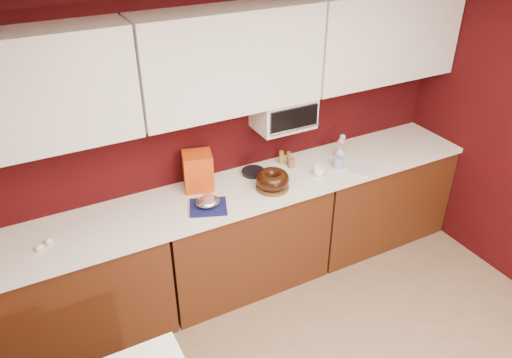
{
  "coord_description": "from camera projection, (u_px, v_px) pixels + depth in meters",
  "views": [
    {
      "loc": [
        -1.39,
        -0.93,
        2.9
      ],
      "look_at": [
        0.07,
        1.84,
        1.02
      ],
      "focal_mm": 35.0,
      "sensor_mm": 36.0,
      "label": 1
    }
  ],
  "objects": [
    {
      "name": "wall_back",
      "position": [
        223.0,
        131.0,
        3.82
      ],
      "size": [
        4.0,
        0.02,
        2.5
      ],
      "primitive_type": "cube",
      "color": "#360708",
      "rests_on": "floor"
    },
    {
      "name": "base_cabinet_left",
      "position": [
        71.0,
        294.0,
        3.47
      ],
      "size": [
        1.31,
        0.58,
        0.86
      ],
      "primitive_type": "cube",
      "color": "#4B230F",
      "rests_on": "floor"
    },
    {
      "name": "base_cabinet_center",
      "position": [
        242.0,
        239.0,
        4.0
      ],
      "size": [
        1.31,
        0.58,
        0.86
      ],
      "primitive_type": "cube",
      "color": "#4B230F",
      "rests_on": "floor"
    },
    {
      "name": "base_cabinet_right",
      "position": [
        373.0,
        196.0,
        4.54
      ],
      "size": [
        1.31,
        0.58,
        0.86
      ],
      "primitive_type": "cube",
      "color": "#4B230F",
      "rests_on": "floor"
    },
    {
      "name": "countertop",
      "position": [
        241.0,
        191.0,
        3.77
      ],
      "size": [
        4.0,
        0.62,
        0.04
      ],
      "primitive_type": "cube",
      "color": "white",
      "rests_on": "base_cabinet_center"
    },
    {
      "name": "upper_cabinet_left",
      "position": [
        19.0,
        94.0,
        2.85
      ],
      "size": [
        1.31,
        0.33,
        0.7
      ],
      "primitive_type": "cube",
      "color": "white",
      "rests_on": "wall_back"
    },
    {
      "name": "upper_cabinet_center",
      "position": [
        230.0,
        60.0,
        3.38
      ],
      "size": [
        1.31,
        0.33,
        0.7
      ],
      "primitive_type": "cube",
      "color": "white",
      "rests_on": "wall_back"
    },
    {
      "name": "upper_cabinet_right",
      "position": [
        383.0,
        36.0,
        3.92
      ],
      "size": [
        1.31,
        0.33,
        0.7
      ],
      "primitive_type": "cube",
      "color": "white",
      "rests_on": "wall_back"
    },
    {
      "name": "toaster_oven",
      "position": [
        283.0,
        112.0,
        3.82
      ],
      "size": [
        0.45,
        0.3,
        0.25
      ],
      "primitive_type": "cube",
      "color": "white",
      "rests_on": "upper_cabinet_center"
    },
    {
      "name": "toaster_oven_door",
      "position": [
        294.0,
        119.0,
        3.7
      ],
      "size": [
        0.4,
        0.02,
        0.18
      ],
      "primitive_type": "cube",
      "color": "black",
      "rests_on": "toaster_oven"
    },
    {
      "name": "toaster_oven_handle",
      "position": [
        295.0,
        129.0,
        3.73
      ],
      "size": [
        0.42,
        0.02,
        0.02
      ],
      "primitive_type": "cylinder",
      "rotation": [
        0.0,
        1.57,
        0.0
      ],
      "color": "silver",
      "rests_on": "toaster_oven"
    },
    {
      "name": "cake_base",
      "position": [
        272.0,
        187.0,
        3.76
      ],
      "size": [
        0.31,
        0.31,
        0.02
      ],
      "primitive_type": "cylinder",
      "rotation": [
        0.0,
        0.0,
        0.3
      ],
      "color": "brown",
      "rests_on": "countertop"
    },
    {
      "name": "bundt_cake",
      "position": [
        272.0,
        179.0,
        3.73
      ],
      "size": [
        0.27,
        0.27,
        0.1
      ],
      "primitive_type": "torus",
      "rotation": [
        0.0,
        0.0,
        0.06
      ],
      "color": "black",
      "rests_on": "cake_base"
    },
    {
      "name": "navy_towel",
      "position": [
        208.0,
        207.0,
        3.53
      ],
      "size": [
        0.32,
        0.3,
        0.02
      ],
      "primitive_type": "cube",
      "rotation": [
        0.0,
        0.0,
        -0.37
      ],
      "color": "#131649",
      "rests_on": "countertop"
    },
    {
      "name": "foil_ham_nest",
      "position": [
        208.0,
        202.0,
        3.51
      ],
      "size": [
        0.21,
        0.19,
        0.06
      ],
      "primitive_type": "ellipsoid",
      "rotation": [
        0.0,
        0.0,
        0.27
      ],
      "color": "white",
      "rests_on": "navy_towel"
    },
    {
      "name": "roasted_ham",
      "position": [
        208.0,
        199.0,
        3.5
      ],
      "size": [
        0.13,
        0.12,
        0.06
      ],
      "primitive_type": "ellipsoid",
      "rotation": [
        0.0,
        0.0,
        -0.4
      ],
      "color": "#A4584B",
      "rests_on": "foil_ham_nest"
    },
    {
      "name": "pandoro_box",
      "position": [
        198.0,
        171.0,
        3.7
      ],
      "size": [
        0.26,
        0.24,
        0.29
      ],
      "primitive_type": "cube",
      "rotation": [
        0.0,
        0.0,
        -0.27
      ],
      "color": "#B6230C",
      "rests_on": "countertop"
    },
    {
      "name": "dark_pan",
      "position": [
        253.0,
        172.0,
        3.95
      ],
      "size": [
        0.22,
        0.22,
        0.03
      ],
      "primitive_type": "cylinder",
      "rotation": [
        0.0,
        0.0,
        -0.27
      ],
      "color": "black",
      "rests_on": "countertop"
    },
    {
      "name": "coffee_mug",
      "position": [
        319.0,
        170.0,
        3.91
      ],
      "size": [
        0.11,
        0.11,
        0.09
      ],
      "primitive_type": "imported",
      "rotation": [
        0.0,
        0.0,
        0.42
      ],
      "color": "white",
      "rests_on": "countertop"
    },
    {
      "name": "blue_jar",
      "position": [
        338.0,
        162.0,
        4.02
      ],
      "size": [
        0.1,
        0.1,
        0.1
      ],
      "primitive_type": "cylinder",
      "rotation": [
        0.0,
        0.0,
        -0.22
      ],
      "color": "navy",
      "rests_on": "countertop"
    },
    {
      "name": "flower_vase",
      "position": [
        340.0,
        151.0,
        4.17
      ],
      "size": [
        0.09,
        0.09,
        0.11
      ],
      "primitive_type": "imported",
      "rotation": [
        0.0,
        0.0,
        -0.33
      ],
      "color": "silver",
      "rests_on": "countertop"
    },
    {
      "name": "flower_pink",
      "position": [
        341.0,
        141.0,
        4.12
      ],
      "size": [
        0.05,
        0.05,
        0.05
      ],
      "primitive_type": "sphere",
      "color": "pink",
      "rests_on": "flower_vase"
    },
    {
      "name": "flower_blue",
      "position": [
        343.0,
        137.0,
        4.14
      ],
      "size": [
        0.05,
        0.05,
        0.05
      ],
      "primitive_type": "sphere",
      "color": "#83ADD3",
      "rests_on": "flower_vase"
    },
    {
      "name": "china_plate",
      "position": [
        363.0,
        170.0,
        4.0
      ],
      "size": [
        0.28,
        0.28,
        0.01
      ],
      "primitive_type": "cylinder",
      "rotation": [
        0.0,
        0.0,
        0.35
      ],
      "color": "silver",
      "rests_on": "countertop"
    },
    {
      "name": "amber_bottle",
      "position": [
        281.0,
        157.0,
        4.07
      ],
      "size": [
        0.05,
        0.05,
        0.11
      ],
      "primitive_type": "cylinder",
      "rotation": [
        0.0,
        0.0,
        -0.27
      ],
      "color": "olive",
      "rests_on": "countertop"
    },
    {
      "name": "paper_cup",
      "position": [
        291.0,
        163.0,
        4.03
      ],
      "size": [
        0.07,
        0.07,
        0.08
      ],
      "primitive_type": "cylinder",
      "rotation": [
        0.0,
        0.0,
        0.27
      ],
      "color": "brown",
      "rests_on": "countertop"
    },
    {
      "name": "egg_left",
      "position": [
        39.0,
        248.0,
        3.12
      ],
      "size": [
        0.06,
        0.05,
        0.04
      ],
      "primitive_type": "ellipsoid",
      "rotation": [
        0.0,
        0.0,
        0.08
      ],
      "color": "white",
      "rests_on": "countertop"
    },
    {
      "name": "egg_right",
      "position": [
        49.0,
        241.0,
        3.19
      ],
      "size": [
        0.05,
        0.05,
        0.04
      ],
      "primitive_type": "ellipsoid",
      "rotation": [
        0.0,
        0.0,
        -0.2
      ],
      "color": "white",
      "rests_on": "countertop"
    },
    {
      "name": "amber_bottle_tall",
      "position": [
        288.0,
        158.0,
        4.06
      ],
      "size": [
        0.04,
        0.04,
        0.11
      ],
      "primitive_type": "cylinder",
      "rotation": [
        0.0,
        0.0,
        0.28
      ],
      "color": "brown",
      "rests_on": "countertop"
    }
  ]
}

